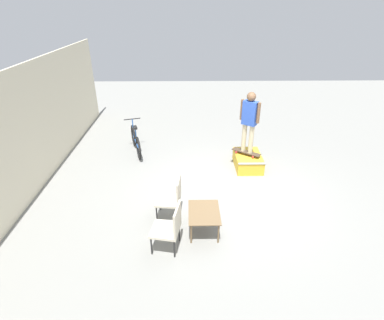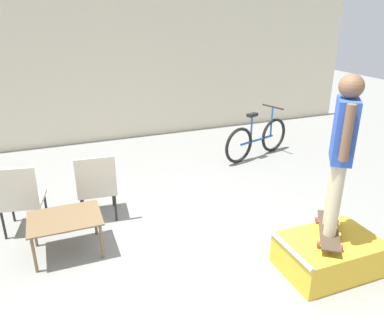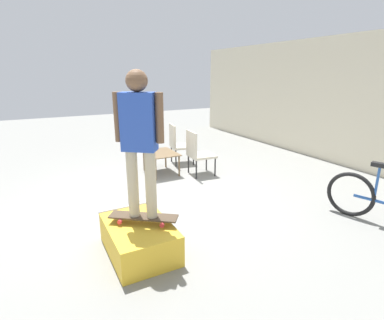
# 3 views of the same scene
# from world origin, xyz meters

# --- Properties ---
(ground_plane) EXTENTS (24.00, 24.00, 0.00)m
(ground_plane) POSITION_xyz_m (0.00, 0.00, 0.00)
(ground_plane) COLOR gray
(house_wall_back) EXTENTS (12.00, 0.06, 3.00)m
(house_wall_back) POSITION_xyz_m (0.00, 4.78, 1.50)
(house_wall_back) COLOR beige
(house_wall_back) RESTS_ON ground_plane
(skate_ramp_box) EXTENTS (1.09, 0.73, 0.41)m
(skate_ramp_box) POSITION_xyz_m (1.37, -0.73, 0.19)
(skate_ramp_box) COLOR gold
(skate_ramp_box) RESTS_ON ground_plane
(skateboard_on_ramp) EXTENTS (0.66, 0.79, 0.07)m
(skateboard_on_ramp) POSITION_xyz_m (1.38, -0.66, 0.47)
(skateboard_on_ramp) COLOR #473828
(skateboard_on_ramp) RESTS_ON skate_ramp_box
(person_skater) EXTENTS (0.39, 0.47, 1.70)m
(person_skater) POSITION_xyz_m (1.38, -0.66, 1.49)
(person_skater) COLOR #C6B793
(person_skater) RESTS_ON skateboard_on_ramp
(coffee_table) EXTENTS (0.83, 0.63, 0.48)m
(coffee_table) POSITION_xyz_m (-1.34, 0.67, 0.42)
(coffee_table) COLOR brown
(coffee_table) RESTS_ON ground_plane
(patio_chair_left) EXTENTS (0.61, 0.61, 0.97)m
(patio_chair_left) POSITION_xyz_m (-1.84, 1.33, 0.53)
(patio_chair_left) COLOR black
(patio_chair_left) RESTS_ON ground_plane
(patio_chair_right) EXTENTS (0.57, 0.57, 0.97)m
(patio_chair_right) POSITION_xyz_m (-0.87, 1.33, 0.53)
(patio_chair_right) COLOR black
(patio_chair_right) RESTS_ON ground_plane
(bicycle) EXTENTS (1.65, 0.66, 0.98)m
(bicycle) POSITION_xyz_m (2.41, 2.63, 0.37)
(bicycle) COLOR black
(bicycle) RESTS_ON ground_plane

